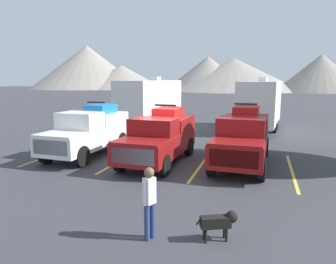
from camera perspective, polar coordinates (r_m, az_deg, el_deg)
ground_plane at (r=14.58m, az=-1.05°, el=-5.24°), size 240.00×240.00×0.00m
pickup_truck_a at (r=15.98m, az=-14.24°, el=0.21°), size 2.30×5.38×2.61m
pickup_truck_b at (r=14.25m, az=-1.50°, el=-0.79°), size 2.36×5.46×2.56m
pickup_truck_c at (r=14.16m, az=13.46°, el=-0.87°), size 2.33×5.72×2.65m
lot_stripe_a at (r=17.05m, az=-19.49°, el=-3.58°), size 0.12×5.50×0.01m
lot_stripe_b at (r=15.17m, az=-7.93°, el=-4.72°), size 0.12×5.50×0.01m
lot_stripe_c at (r=14.06m, az=6.19°, el=-5.84°), size 0.12×5.50×0.01m
lot_stripe_d at (r=13.91m, az=21.67°, el=-6.66°), size 0.12×5.50×0.01m
camper_trailer_a at (r=24.69m, az=-3.26°, el=5.75°), size 3.22×8.57×3.93m
camper_trailer_b at (r=23.92m, az=16.45°, el=5.18°), size 3.18×7.78×3.88m
person_a at (r=7.43m, az=-3.41°, el=-12.00°), size 0.30×0.36×1.75m
dog at (r=7.67m, az=9.54°, el=-15.74°), size 0.93×0.57×0.71m
mountain_ridge at (r=108.27m, az=7.26°, el=11.17°), size 162.57×50.77×16.72m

